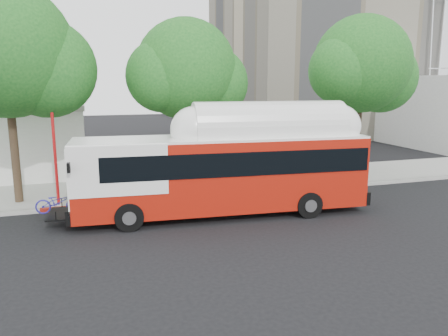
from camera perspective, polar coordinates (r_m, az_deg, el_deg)
The scene contains 9 objects.
ground at distance 17.66m, azimuth 2.92°, elevation -7.03°, with size 120.00×120.00×0.00m, color black.
sidewalk at distance 23.60m, azimuth -2.64°, elevation -2.14°, with size 60.00×5.00×0.15m, color gray.
curb_strip at distance 21.17m, azimuth -0.80°, elevation -3.69°, with size 60.00×0.30×0.15m, color gray.
red_curb_segment at distance 20.53m, azimuth -8.86°, elevation -4.29°, with size 10.00×0.32×0.16m, color maroon.
street_tree_left at distance 21.41m, azimuth -25.33°, elevation 13.07°, with size 6.67×5.80×9.74m.
street_tree_mid at distance 22.39m, azimuth -3.98°, elevation 12.18°, with size 5.75×5.00×8.62m.
street_tree_right at distance 26.48m, azimuth 18.24°, elevation 12.26°, with size 6.21×5.40×9.18m.
transit_bus at distance 18.12m, azimuth 0.10°, elevation -0.72°, with size 12.99×3.55×3.80m.
signal_pole at distance 20.61m, azimuth -21.21°, elevation 1.71°, with size 0.13×0.44×4.65m.
Camera 1 is at (-5.95, -15.67, 5.53)m, focal length 35.00 mm.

